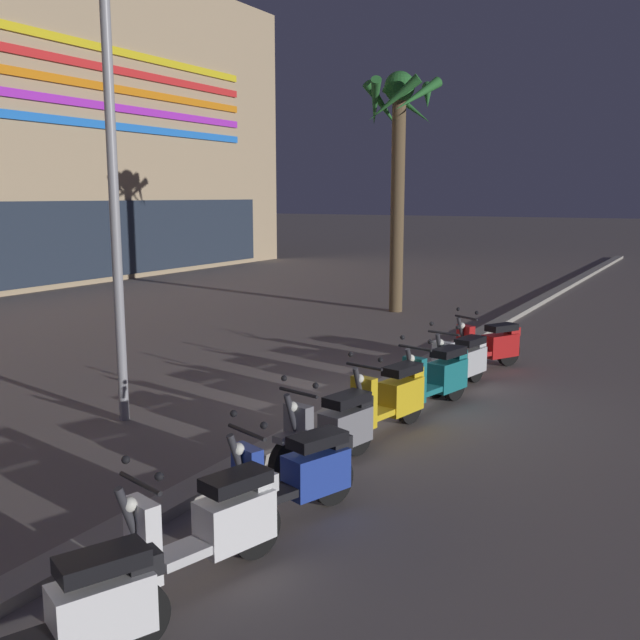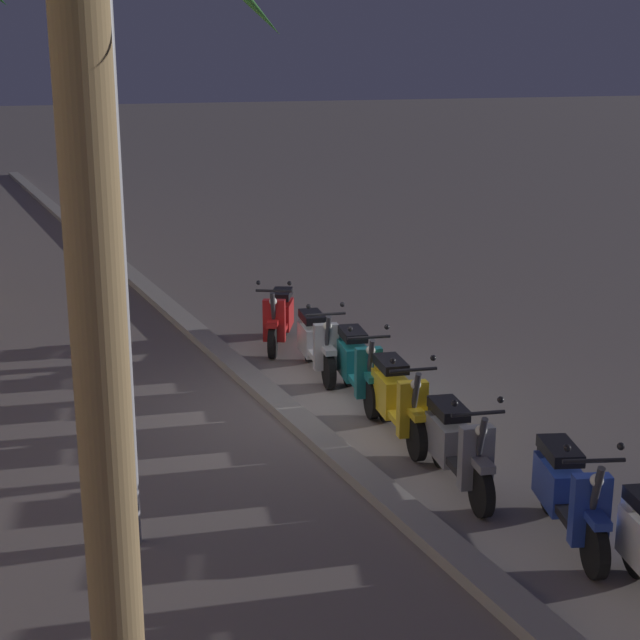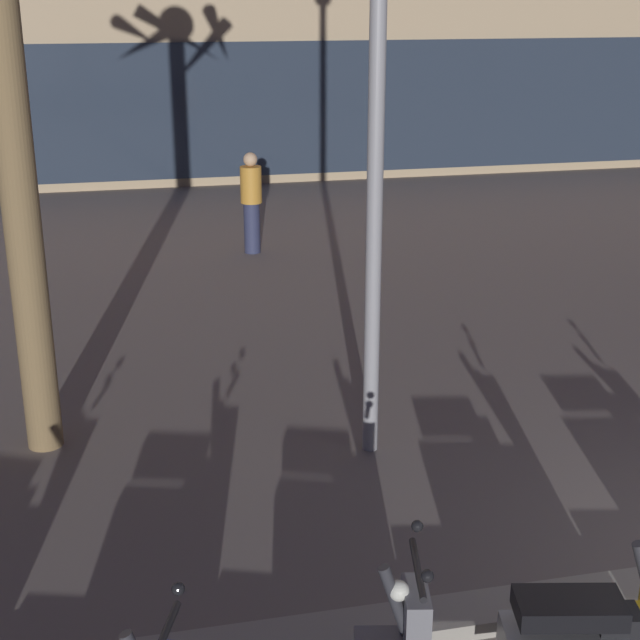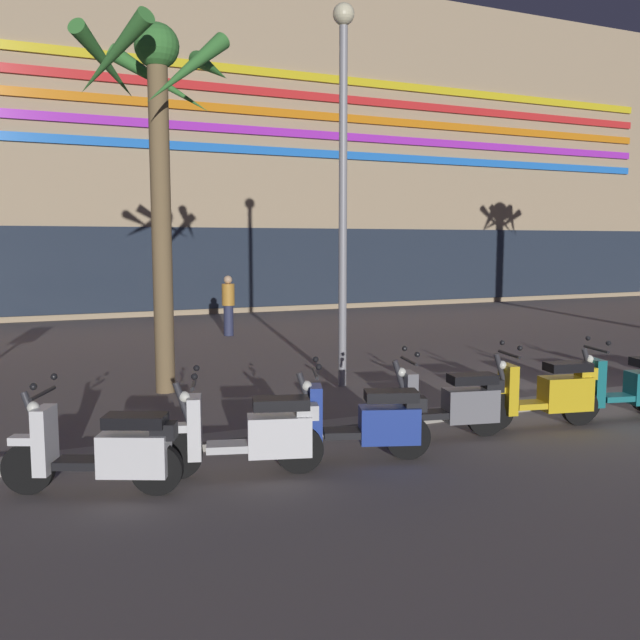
% 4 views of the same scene
% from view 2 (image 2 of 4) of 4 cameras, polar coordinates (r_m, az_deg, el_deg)
% --- Properties ---
extents(ground_plane, '(200.00, 200.00, 0.00)m').
position_cam_2_polar(ground_plane, '(12.49, -0.93, -5.40)').
color(ground_plane, slate).
extents(curb_strip, '(60.00, 0.36, 0.12)m').
position_cam_2_polar(curb_strip, '(12.38, -2.10, -5.31)').
color(curb_strip, gray).
rests_on(curb_strip, ground).
extents(scooter_blue_mid_rear, '(1.70, 0.82, 1.17)m').
position_cam_2_polar(scooter_blue_mid_rear, '(9.46, 14.63, -9.97)').
color(scooter_blue_mid_rear, black).
rests_on(scooter_blue_mid_rear, ground).
extents(scooter_grey_last_in_row, '(1.74, 0.68, 1.17)m').
position_cam_2_polar(scooter_grey_last_in_row, '(10.31, 8.18, -7.45)').
color(scooter_grey_last_in_row, black).
rests_on(scooter_grey_last_in_row, ground).
extents(scooter_yellow_second_in_line, '(1.76, 0.67, 1.17)m').
position_cam_2_polar(scooter_yellow_second_in_line, '(11.55, 4.63, -4.72)').
color(scooter_yellow_second_in_line, black).
rests_on(scooter_yellow_second_in_line, ground).
extents(scooter_teal_mid_centre, '(1.79, 0.70, 1.17)m').
position_cam_2_polar(scooter_teal_mid_centre, '(12.81, 2.24, -2.68)').
color(scooter_teal_mid_centre, black).
rests_on(scooter_teal_mid_centre, ground).
extents(scooter_silver_gap_after_mid, '(1.78, 0.66, 1.17)m').
position_cam_2_polar(scooter_silver_gap_after_mid, '(13.88, -0.21, -1.34)').
color(scooter_silver_gap_after_mid, black).
rests_on(scooter_silver_gap_after_mid, ground).
extents(scooter_red_far_back, '(1.62, 0.99, 1.17)m').
position_cam_2_polar(scooter_red_far_back, '(15.28, -2.45, 0.18)').
color(scooter_red_far_back, black).
rests_on(scooter_red_far_back, ground).
extents(palm_tree_by_mall_entrance, '(2.48, 2.60, 5.95)m').
position_cam_2_polar(palm_tree_by_mall_entrance, '(5.29, -14.38, 15.75)').
color(palm_tree_by_mall_entrance, olive).
rests_on(palm_tree_by_mall_entrance, ground).
extents(street_lamp, '(0.36, 0.36, 6.41)m').
position_cam_2_polar(street_lamp, '(8.33, -12.45, 11.73)').
color(street_lamp, '#939399').
rests_on(street_lamp, ground).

